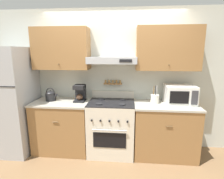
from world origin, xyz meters
TOP-DOWN VIEW (x-y plane):
  - ground_plane at (0.00, 0.00)m, footprint 16.00×16.00m
  - wall_back at (0.01, 0.61)m, footprint 5.20×0.46m
  - counter_left at (-0.90, 0.33)m, footprint 1.00×0.65m
  - counter_right at (0.93, 0.33)m, footprint 1.06×0.65m
  - stove_range at (0.00, 0.32)m, footprint 0.79×0.67m
  - refrigerator at (-1.80, 0.25)m, footprint 0.74×0.78m
  - tea_kettle at (-1.11, 0.37)m, footprint 0.23×0.18m
  - coffee_maker at (-0.57, 0.40)m, footprint 0.18×0.22m
  - microwave at (1.16, 0.39)m, footprint 0.49×0.39m
  - utensil_crock at (0.74, 0.37)m, footprint 0.14×0.14m

SIDE VIEW (x-z plane):
  - ground_plane at x=0.00m, z-range 0.00..0.00m
  - counter_right at x=0.93m, z-range 0.00..0.93m
  - counter_left at x=-0.90m, z-range 0.00..0.93m
  - stove_range at x=0.00m, z-range -0.06..1.02m
  - refrigerator at x=-1.80m, z-range 0.00..1.87m
  - utensil_crock at x=0.74m, z-range 0.85..1.16m
  - tea_kettle at x=-1.11m, z-range 0.90..1.14m
  - coffee_maker at x=-0.57m, z-range 0.93..1.22m
  - microwave at x=1.16m, z-range 0.93..1.24m
  - wall_back at x=0.01m, z-range 0.18..2.73m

